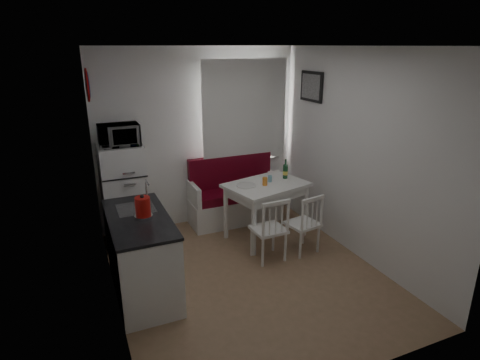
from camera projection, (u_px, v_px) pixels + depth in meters
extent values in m
cube|color=#8E6F4C|center=(248.00, 274.00, 4.80)|extent=(3.00, 3.50, 0.02)
cube|color=white|center=(249.00, 46.00, 3.97)|extent=(3.00, 3.50, 0.02)
cube|color=white|center=(199.00, 138.00, 5.91)|extent=(3.00, 0.02, 2.60)
cube|color=white|center=(350.00, 238.00, 2.87)|extent=(3.00, 0.02, 2.60)
cube|color=white|center=(106.00, 189.00, 3.82)|extent=(0.02, 3.50, 2.60)
cube|color=white|center=(359.00, 156.00, 4.95)|extent=(0.02, 3.50, 2.60)
cube|color=white|center=(243.00, 114.00, 6.04)|extent=(1.22, 0.06, 1.47)
cube|color=white|center=(245.00, 111.00, 5.96)|extent=(1.35, 0.02, 1.50)
cube|color=white|center=(142.00, 257.00, 4.34)|extent=(0.60, 1.30, 0.86)
cube|color=black|center=(138.00, 218.00, 4.20)|extent=(0.62, 1.32, 0.03)
cube|color=#99999E|center=(136.00, 212.00, 4.43)|extent=(0.40, 0.40, 0.10)
cylinder|color=silver|center=(146.00, 190.00, 4.59)|extent=(0.02, 0.02, 0.26)
cylinder|color=navy|center=(88.00, 85.00, 4.82)|extent=(0.03, 0.40, 0.40)
cube|color=black|center=(311.00, 87.00, 5.66)|extent=(0.04, 0.52, 0.42)
cube|color=white|center=(235.00, 209.00, 6.20)|extent=(1.40, 0.54, 0.39)
cube|color=maroon|center=(235.00, 194.00, 6.12)|extent=(1.34, 0.50, 0.13)
cube|color=maroon|center=(230.00, 171.00, 6.20)|extent=(1.34, 0.11, 0.50)
cube|color=white|center=(266.00, 185.00, 5.51)|extent=(1.22, 0.98, 0.04)
cube|color=white|center=(266.00, 191.00, 5.54)|extent=(1.09, 0.85, 0.13)
cylinder|color=white|center=(266.00, 212.00, 5.64)|extent=(0.06, 0.06, 0.76)
cube|color=white|center=(269.00, 229.00, 5.04)|extent=(0.41, 0.39, 0.04)
cube|color=white|center=(276.00, 218.00, 4.82)|extent=(0.38, 0.05, 0.42)
cube|color=white|center=(303.00, 224.00, 5.23)|extent=(0.44, 0.42, 0.04)
cube|color=white|center=(310.00, 213.00, 5.02)|extent=(0.36, 0.10, 0.40)
cube|color=white|center=(124.00, 196.00, 5.35)|extent=(0.56, 0.56, 1.39)
imported|color=white|center=(119.00, 135.00, 5.04)|extent=(0.50, 0.34, 0.28)
cylinder|color=red|center=(143.00, 207.00, 4.13)|extent=(0.19, 0.19, 0.25)
cylinder|color=orange|center=(265.00, 181.00, 5.42)|extent=(0.07, 0.07, 0.11)
cylinder|color=#71AEC1|center=(270.00, 179.00, 5.56)|extent=(0.05, 0.05, 0.09)
cylinder|color=white|center=(246.00, 185.00, 5.40)|extent=(0.26, 0.26, 0.02)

